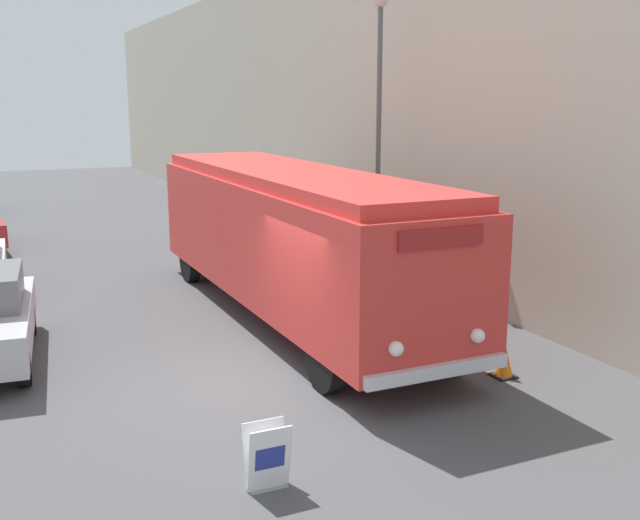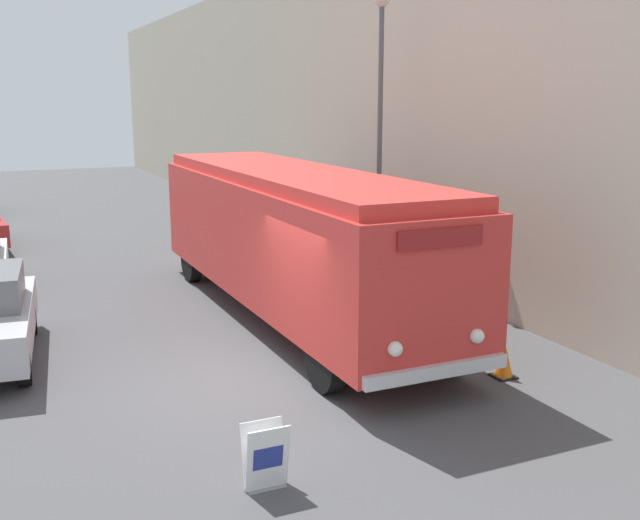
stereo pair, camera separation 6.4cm
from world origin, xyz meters
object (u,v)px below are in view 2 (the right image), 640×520
Objects in this scene: vintage_bus at (292,234)px; streetlamp at (380,102)px; traffic_cone at (504,360)px; sign_board at (266,457)px.

streetlamp reaches higher than vintage_bus.
vintage_bus is 4.23m from streetlamp.
traffic_cone is at bearing -99.79° from streetlamp.
sign_board is at bearing -160.13° from traffic_cone.
sign_board is at bearing -126.39° from streetlamp.
traffic_cone is (1.82, -4.63, -1.47)m from vintage_bus.
streetlamp is at bearing 29.11° from vintage_bus.
sign_board is at bearing -115.12° from vintage_bus.
streetlamp is 11.10× the size of traffic_cone.
sign_board is 5.10m from traffic_cone.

